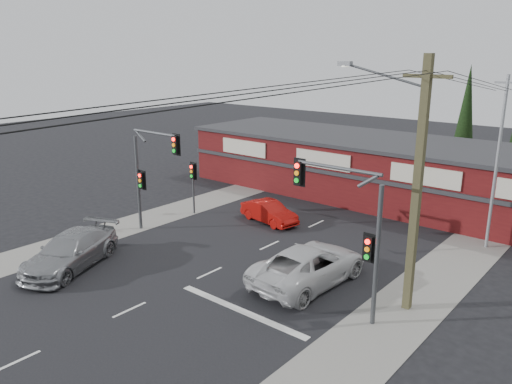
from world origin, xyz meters
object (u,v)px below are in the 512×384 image
Objects in this scene: utility_pole at (414,179)px; white_suv at (309,265)px; silver_suv at (70,251)px; shop_building at (364,166)px; red_sedan at (269,212)px.

white_suv is at bearing -171.95° from utility_pole.
white_suv is 11.40m from silver_suv.
silver_suv is 0.57× the size of utility_pole.
shop_building is at bearing 123.76° from utility_pole.
white_suv is 6.24m from utility_pole.
red_sedan is (-6.53, 5.35, -0.20)m from white_suv.
red_sedan is at bearing 51.46° from silver_suv.
silver_suv is 11.77m from red_sedan.
red_sedan is (3.18, 11.33, -0.18)m from silver_suv.
red_sedan is at bearing -36.58° from white_suv.
utility_pole is at bearing -103.45° from red_sedan.
white_suv is 15.52m from shop_building.
silver_suv is (-9.71, -5.98, -0.03)m from white_suv.
shop_building is (1.41, 9.25, 1.48)m from red_sedan.
shop_building is (4.59, 20.58, 1.30)m from silver_suv.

